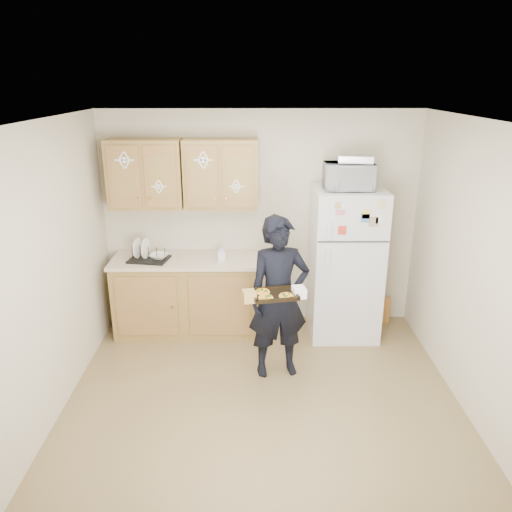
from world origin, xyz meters
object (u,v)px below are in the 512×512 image
Objects in this scene: refrigerator at (345,263)px; dish_rack at (149,253)px; person at (279,298)px; baking_tray at (274,295)px; microwave at (349,176)px.

dish_rack is (-2.19, -0.01, 0.13)m from refrigerator.
person is at bearing -30.73° from dish_rack.
refrigerator is 4.26× the size of baking_tray.
microwave is at bearing 35.31° from person.
refrigerator is 4.06× the size of dish_rack.
refrigerator reaches higher than dish_rack.
refrigerator is 1.05× the size of person.
refrigerator reaches higher than person.
refrigerator is at bearing 42.22° from baking_tray.
baking_tray is (-0.06, -0.29, 0.16)m from person.
person is 3.87× the size of dish_rack.
dish_rack reaches higher than baking_tray.
microwave is at bearing -124.47° from refrigerator.
refrigerator reaches higher than baking_tray.
person is 1.64m from dish_rack.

